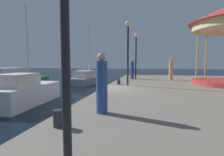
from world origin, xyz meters
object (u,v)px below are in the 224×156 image
object	(u,v)px
sailboat_grey	(86,79)
motorboat_white	(23,92)
lamp_post_mid_promenade	(128,42)
lamp_post_far_end	(136,48)
person_far_corner	(171,70)
bollard_center	(119,81)
sailboat_green	(18,81)
bollard_north	(58,118)
person_mid_promenade	(132,70)
person_by_the_water	(102,85)

from	to	relation	value
sailboat_grey	motorboat_white	world-z (taller)	sailboat_grey
motorboat_white	lamp_post_mid_promenade	bearing A→B (deg)	29.43
lamp_post_far_end	person_far_corner	bearing A→B (deg)	-2.99
lamp_post_mid_promenade	person_far_corner	bearing A→B (deg)	53.66
bollard_center	lamp_post_mid_promenade	bearing A→B (deg)	-34.30
sailboat_green	bollard_center	world-z (taller)	sailboat_green
bollard_north	bollard_center	bearing A→B (deg)	89.31
lamp_post_mid_promenade	person_mid_promenade	xyz separation A→B (m)	(-0.10, 4.85, -2.03)
bollard_north	person_mid_promenade	distance (m)	12.74
lamp_post_far_end	bollard_north	size ratio (longest dim) A/B	10.44
bollard_center	person_far_corner	distance (m)	5.75
lamp_post_mid_promenade	lamp_post_far_end	bearing A→B (deg)	87.04
motorboat_white	person_far_corner	world-z (taller)	person_far_corner
lamp_post_far_end	sailboat_grey	bearing A→B (deg)	159.73
person_by_the_water	sailboat_grey	bearing A→B (deg)	111.57
lamp_post_mid_promenade	bollard_center	distance (m)	2.81
bollard_center	sailboat_green	bearing A→B (deg)	171.08
motorboat_white	sailboat_grey	bearing A→B (deg)	88.90
lamp_post_far_end	person_by_the_water	bearing A→B (deg)	-91.57
lamp_post_far_end	person_mid_promenade	xyz separation A→B (m)	(-0.34, 0.16, -2.01)
sailboat_grey	bollard_north	size ratio (longest dim) A/B	16.15
motorboat_white	person_mid_promenade	world-z (taller)	person_mid_promenade
sailboat_green	lamp_post_mid_promenade	bearing A→B (deg)	-10.92
motorboat_white	person_by_the_water	size ratio (longest dim) A/B	2.64
sailboat_grey	motorboat_white	distance (m)	9.85
sailboat_green	bollard_north	size ratio (longest dim) A/B	19.44
bollard_north	bollard_center	distance (m)	8.32
sailboat_green	motorboat_white	xyz separation A→B (m)	(4.41, -5.02, -0.04)
lamp_post_mid_promenade	person_by_the_water	xyz separation A→B (m)	(-0.07, -6.55, -2.04)
lamp_post_mid_promenade	bollard_center	world-z (taller)	lamp_post_mid_promenade
motorboat_white	bollard_center	xyz separation A→B (m)	(4.83, 3.57, 0.33)
lamp_post_mid_promenade	lamp_post_far_end	xyz separation A→B (m)	(0.24, 4.69, -0.02)
bollard_north	person_far_corner	size ratio (longest dim) A/B	0.21
bollard_north	lamp_post_mid_promenade	bearing A→B (deg)	84.34
sailboat_grey	lamp_post_far_end	size ratio (longest dim) A/B	1.55
bollard_north	sailboat_grey	bearing A→B (deg)	107.28
person_by_the_water	person_mid_promenade	size ratio (longest dim) A/B	0.98
bollard_north	person_mid_promenade	bearing A→B (deg)	86.95
motorboat_white	lamp_post_mid_promenade	size ratio (longest dim) A/B	1.12
bollard_north	person_mid_promenade	world-z (taller)	person_mid_promenade
bollard_north	bollard_center	world-z (taller)	same
lamp_post_far_end	bollard_north	bearing A→B (deg)	-94.65
person_far_corner	bollard_north	bearing A→B (deg)	-108.35
sailboat_grey	bollard_north	world-z (taller)	sailboat_grey
motorboat_white	lamp_post_far_end	xyz separation A→B (m)	(5.75, 7.79, 2.99)
sailboat_grey	motorboat_white	bearing A→B (deg)	-91.10
bollard_north	person_far_corner	bearing A→B (deg)	71.65
person_mid_promenade	bollard_center	bearing A→B (deg)	-97.51
lamp_post_mid_promenade	person_by_the_water	distance (m)	6.86
sailboat_grey	lamp_post_far_end	bearing A→B (deg)	-20.27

